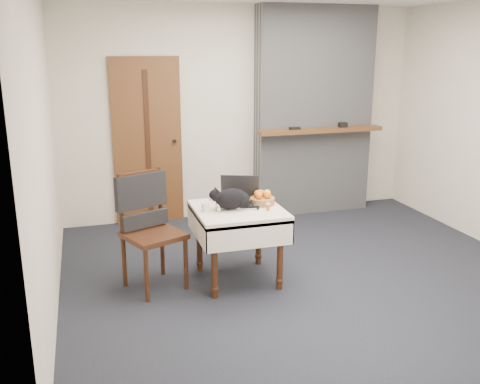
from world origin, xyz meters
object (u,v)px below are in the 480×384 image
Objects in this scene: door at (148,142)px; laptop at (239,197)px; chair at (147,214)px; fruit_basket at (262,199)px; side_table at (238,220)px; pill_bottle at (268,207)px; cat at (232,199)px; cream_jar at (205,207)px.

door is 1.96m from laptop.
door is at bearing 59.30° from chair.
chair is at bearing 174.66° from fruit_basket.
laptop is 0.41× the size of chair.
pill_bottle is (0.23, -0.15, 0.15)m from side_table.
cat reaches higher than cream_jar.
cream_jar is at bearing -41.49° from chair.
fruit_basket is at bearing 7.07° from cream_jar.
laptop is 0.37m from cream_jar.
pill_bottle is at bearing -13.56° from cream_jar.
laptop is at bearing 163.39° from fruit_basket.
pill_bottle is 0.30× the size of fruit_basket.
chair reaches higher than cat.
pill_bottle is at bearing -31.97° from laptop.
pill_bottle is (0.79, -2.12, -0.26)m from door.
door reaches higher than cat.
laptop is 0.97× the size of cat.
fruit_basket reaches higher than cream_jar.
cream_jar is at bearing -82.89° from door.
pill_bottle is 0.20m from fruit_basket.
pill_bottle is at bearing -94.50° from fruit_basket.
side_table is (0.55, -1.97, -0.41)m from door.
cream_jar reaches higher than side_table.
cream_jar is 0.56m from pill_bottle.
cat is 0.78m from chair.
side_table is 3.44× the size of fruit_basket.
chair is at bearing -160.94° from laptop.
pill_bottle is at bearing -38.88° from chair.
cat is 0.25m from cream_jar.
door reaches higher than pill_bottle.
fruit_basket is (0.02, 0.20, 0.02)m from pill_bottle.
fruit_basket is at bearing -67.20° from door.
pill_bottle is (0.29, -0.13, -0.06)m from cat.
door is 2.09m from side_table.
chair is (-0.25, -1.82, -0.33)m from door.
pill_bottle is 1.08m from chair.
pill_bottle is at bearing -31.93° from side_table.
pill_bottle reaches higher than side_table.
fruit_basket is (0.81, -1.92, -0.25)m from door.
laptop reaches higher than fruit_basket.
laptop is at bearing 20.77° from cream_jar.
door is 8.83× the size of fruit_basket.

